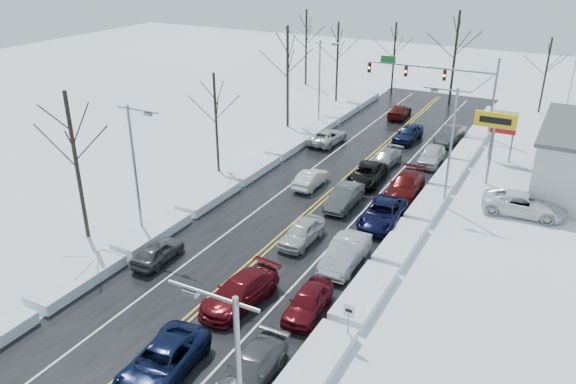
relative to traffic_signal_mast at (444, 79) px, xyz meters
The scene contains 41 objects.
ground 28.73m from the traffic_signal_mast, 97.02° to the right, with size 160.00×160.00×0.00m, color white.
road_surface 26.78m from the traffic_signal_mast, 97.55° to the right, with size 14.00×84.00×0.01m, color black.
snow_bank_left 28.77m from the traffic_signal_mast, 113.03° to the right, with size 1.95×72.00×0.66m, color white.
snow_bank_right 26.88m from the traffic_signal_mast, 80.92° to the right, with size 1.95×72.00×0.66m, color white.
traffic_signal_mast is the anchor object (origin of this frame).
tires_plus_sign 13.92m from the traffic_signal_mast, 59.54° to the right, with size 3.20×0.34×6.00m.
used_vehicles_sign 9.50m from the traffic_signal_mast, 40.34° to the right, with size 2.20×0.22×4.65m.
speed_limit_sign 36.51m from the traffic_signal_mast, 82.48° to the right, with size 0.55×0.09×2.35m.
flagpole 11.90m from the traffic_signal_mast, ahead, with size 1.87×1.20×10.00m.
streetlight_ne 18.63m from the traffic_signal_mast, 74.91° to the right, with size 3.20×0.25×9.00m.
streetlight_sw 34.08m from the traffic_signal_mast, 110.16° to the right, with size 3.20×0.25×9.00m.
streetlight_nw 12.40m from the traffic_signal_mast, 161.23° to the right, with size 3.20×0.25×9.00m.
tree_left_b 37.16m from the traffic_signal_mast, 113.74° to the right, with size 4.00×4.00×10.00m.
tree_left_c 24.38m from the traffic_signal_mast, 124.90° to the right, with size 3.40×3.40×8.50m.
tree_left_d 15.93m from the traffic_signal_mast, 157.76° to the right, with size 4.20×4.20×10.50m.
tree_left_e 15.51m from the traffic_signal_mast, 157.13° to the left, with size 3.80×3.80×9.50m.
tree_far_a 24.63m from the traffic_signal_mast, 150.75° to the left, with size 4.00×4.00×10.00m.
tree_far_b 16.10m from the traffic_signal_mast, 125.98° to the left, with size 3.60×3.60×9.00m.
tree_far_c 11.32m from the traffic_signal_mast, 97.48° to the left, with size 4.40×4.40×11.00m.
tree_far_d 15.16m from the traffic_signal_mast, 55.64° to the left, with size 3.40×3.40×8.50m.
queued_car_2 42.39m from the traffic_signal_mast, 92.58° to the right, with size 2.50×5.43×1.51m, color black.
queued_car_3 36.11m from the traffic_signal_mast, 92.80° to the right, with size 2.16×5.32×1.54m, color #4F0A10.
queued_car_4 28.47m from the traffic_signal_mast, 93.86° to the right, with size 1.74×4.33×1.47m, color silver.
queued_car_5 22.26m from the traffic_signal_mast, 94.14° to the right, with size 1.63×4.68×1.54m, color #404345.
queued_car_6 17.32m from the traffic_signal_mast, 95.97° to the right, with size 2.38×5.17×1.44m, color black.
queued_car_7 13.36m from the traffic_signal_mast, 97.61° to the right, with size 1.87×4.59×1.33m, color gray.
queued_car_8 7.42m from the traffic_signal_mast, 111.29° to the right, with size 1.90×4.71×1.61m, color black.
queued_car_11 40.78m from the traffic_signal_mast, 87.35° to the right, with size 1.91×4.71×1.37m, color #424448.
queued_car_12 35.12m from the traffic_signal_mast, 86.86° to the right, with size 1.70×4.23×1.44m, color #4E0A10.
queued_car_13 29.76m from the traffic_signal_mast, 86.56° to the right, with size 1.75×5.01×1.65m, color #A6A8AF.
queued_car_14 23.50m from the traffic_signal_mast, 85.23° to the right, with size 2.55×5.52×1.53m, color black.
queued_car_15 18.16m from the traffic_signal_mast, 83.94° to the right, with size 2.24×5.50×1.60m, color #450909.
queued_car_16 11.29m from the traffic_signal_mast, 79.26° to the right, with size 1.85×4.61×1.57m, color silver.
queued_car_17 6.57m from the traffic_signal_mast, 57.55° to the right, with size 1.70×4.86×1.60m, color #3C3F41.
oncoming_car_0 20.79m from the traffic_signal_mast, 105.52° to the right, with size 1.44×4.12×1.36m, color white.
oncoming_car_1 13.59m from the traffic_signal_mast, 133.42° to the right, with size 2.32×5.02×1.40m, color #BCBDBF.
oncoming_car_2 8.07m from the traffic_signal_mast, 150.17° to the left, with size 1.96×4.81×1.40m, color #440C09.
oncoming_car_3 35.73m from the traffic_signal_mast, 104.22° to the right, with size 1.59×3.95×1.35m, color #414347.
parked_car_0 20.38m from the traffic_signal_mast, 57.77° to the right, with size 2.68×5.81×1.61m, color white.
parked_car_1 18.86m from the traffic_signal_mast, 40.66° to the right, with size 1.93×4.76×1.38m, color #A4A6AC.
parked_car_2 14.58m from the traffic_signal_mast, 32.56° to the right, with size 1.89×4.69×1.60m, color black.
Camera 1 is at (16.09, -29.02, 18.27)m, focal length 35.00 mm.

